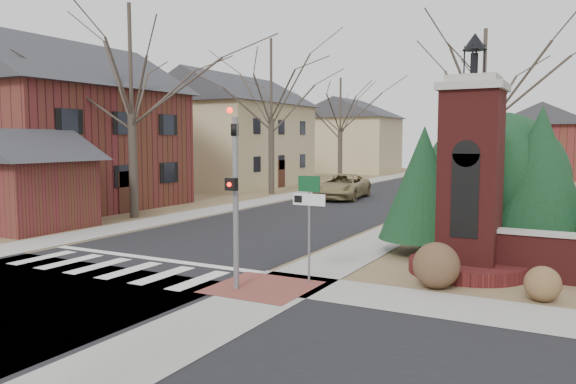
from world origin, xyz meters
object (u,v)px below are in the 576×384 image
Objects in this scene: traffic_signal_pole at (235,184)px; distant_car at (471,175)px; sign_post at (309,207)px; pickup_truck at (342,186)px; brick_gate_monument at (470,195)px.

traffic_signal_pole reaches higher than distant_car.
traffic_signal_pole is 1.64× the size of sign_post.
pickup_truck is (-5.90, 20.82, -1.82)m from traffic_signal_pole.
brick_gate_monument is 33.21m from distant_car.
brick_gate_monument is (4.70, 4.42, -0.42)m from traffic_signal_pole.
traffic_signal_pole is 21.72m from pickup_truck.
pickup_truck is 16.97m from distant_car.
traffic_signal_pole is 6.47m from brick_gate_monument.
brick_gate_monument is (3.41, 3.01, 0.22)m from sign_post.
traffic_signal_pole is at bearing -80.91° from pickup_truck.
pickup_truck is at bearing 105.82° from traffic_signal_pole.
sign_post reaches higher than pickup_truck.
sign_post is (1.29, 1.41, -0.64)m from traffic_signal_pole.
sign_post is 0.50× the size of pickup_truck.
traffic_signal_pole reaches higher than sign_post.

